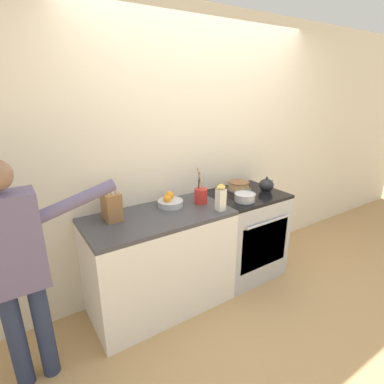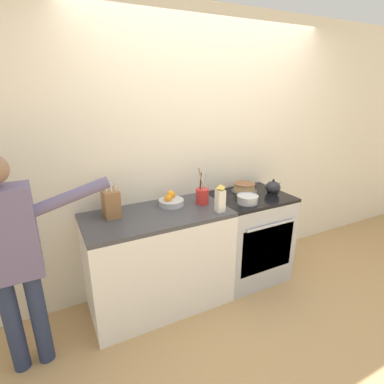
{
  "view_description": "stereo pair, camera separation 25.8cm",
  "coord_description": "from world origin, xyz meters",
  "views": [
    {
      "loc": [
        -1.7,
        -1.76,
        1.9
      ],
      "look_at": [
        -0.36,
        0.28,
        1.05
      ],
      "focal_mm": 28.0,
      "sensor_mm": 36.0,
      "label": 1
    },
    {
      "loc": [
        -1.47,
        -1.89,
        1.9
      ],
      "look_at": [
        -0.36,
        0.28,
        1.05
      ],
      "focal_mm": 28.0,
      "sensor_mm": 36.0,
      "label": 2
    }
  ],
  "objects": [
    {
      "name": "mixing_bowl",
      "position": [
        0.15,
        0.15,
        0.94
      ],
      "size": [
        0.2,
        0.2,
        0.08
      ],
      "color": "#B7BABF",
      "rests_on": "stove_range"
    },
    {
      "name": "wall_back",
      "position": [
        0.0,
        0.64,
        1.3
      ],
      "size": [
        8.0,
        0.04,
        2.6
      ],
      "color": "silver",
      "rests_on": "ground_plane"
    },
    {
      "name": "fruit_bowl",
      "position": [
        -0.49,
        0.43,
        0.94
      ],
      "size": [
        0.23,
        0.23,
        0.12
      ],
      "color": "#B7BABF",
      "rests_on": "counter_cabinet"
    },
    {
      "name": "knife_block",
      "position": [
        -1.02,
        0.43,
        1.01
      ],
      "size": [
        0.12,
        0.18,
        0.32
      ],
      "color": "olive",
      "rests_on": "counter_cabinet"
    },
    {
      "name": "utensil_crock",
      "position": [
        -0.22,
        0.34,
        0.97
      ],
      "size": [
        0.12,
        0.12,
        0.34
      ],
      "color": "red",
      "rests_on": "counter_cabinet"
    },
    {
      "name": "milk_carton",
      "position": [
        -0.18,
        0.1,
        1.02
      ],
      "size": [
        0.07,
        0.07,
        0.24
      ],
      "color": "white",
      "rests_on": "counter_cabinet"
    },
    {
      "name": "ground_plane",
      "position": [
        0.0,
        0.0,
        0.0
      ],
      "size": [
        16.0,
        16.0,
        0.0
      ],
      "primitive_type": "plane",
      "color": "tan"
    },
    {
      "name": "person_baker",
      "position": [
        -1.73,
        0.11,
        0.92
      ],
      "size": [
        0.9,
        0.2,
        1.54
      ],
      "rotation": [
        0.0,
        0.0,
        0.16
      ],
      "color": "#283351",
      "rests_on": "ground_plane"
    },
    {
      "name": "stove_range",
      "position": [
        0.31,
        0.31,
        0.45
      ],
      "size": [
        0.73,
        0.65,
        0.9
      ],
      "color": "#B7BABF",
      "rests_on": "ground_plane"
    },
    {
      "name": "tea_kettle",
      "position": [
        0.54,
        0.25,
        0.96
      ],
      "size": [
        0.18,
        0.15,
        0.15
      ],
      "color": "#232328",
      "rests_on": "stove_range"
    },
    {
      "name": "layer_cake",
      "position": [
        0.33,
        0.44,
        0.94
      ],
      "size": [
        0.26,
        0.26,
        0.09
      ],
      "color": "#4C4C51",
      "rests_on": "stove_range"
    },
    {
      "name": "counter_cabinet",
      "position": [
        -0.68,
        0.31,
        0.45
      ],
      "size": [
        1.23,
        0.62,
        0.9
      ],
      "color": "white",
      "rests_on": "ground_plane"
    }
  ]
}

